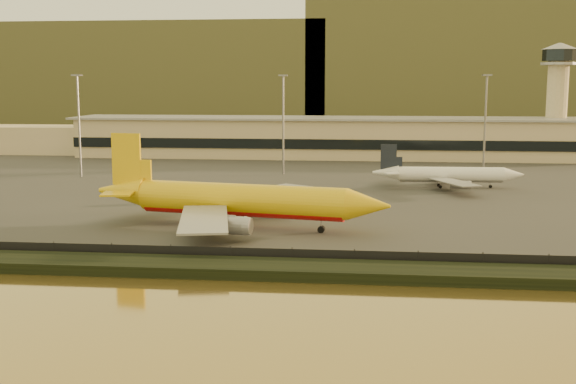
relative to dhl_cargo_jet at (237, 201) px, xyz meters
The scene contains 12 objects.
ground 14.90m from the dhl_cargo_jet, 47.99° to the right, with size 900.00×900.00×0.00m, color black.
embankment 29.36m from the dhl_cargo_jet, 71.01° to the right, with size 320.00×7.00×1.40m, color black.
tarmac 85.14m from the dhl_cargo_jet, 83.61° to the left, with size 320.00×220.00×0.20m, color #2D2D2D.
perimeter_fence 25.57m from the dhl_cargo_jet, 68.07° to the right, with size 300.00×0.05×2.20m, color black.
terminal_building 115.16m from the dhl_cargo_jet, 92.52° to the left, with size 202.00×25.00×12.60m.
control_tower 145.33m from the dhl_cargo_jet, 56.59° to the left, with size 11.20×11.20×35.50m.
apron_light_masts 69.85m from the dhl_cargo_jet, 69.23° to the left, with size 152.20×12.20×25.40m.
distant_hills 330.76m from the dhl_cargo_jet, 91.96° to the left, with size 470.00×160.00×70.00m.
dhl_cargo_jet is the anchor object (origin of this frame).
white_narrowbody_jet 63.37m from the dhl_cargo_jet, 52.02° to the left, with size 33.72×32.95×9.70m.
gse_vehicle_yellow 22.50m from the dhl_cargo_jet, 40.05° to the left, with size 4.42×1.99×1.99m, color #DFB10B.
gse_vehicle_white 29.50m from the dhl_cargo_jet, 132.28° to the left, with size 4.38×1.97×1.97m, color white.
Camera 1 is at (11.36, -103.02, 23.53)m, focal length 45.00 mm.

